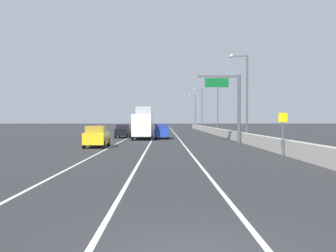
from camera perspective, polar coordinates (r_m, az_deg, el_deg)
ground_plane at (r=70.65m, az=-0.27°, el=-1.04°), size 320.00×320.00×0.00m
lane_stripe_left at (r=61.85m, az=-5.31°, el=-1.34°), size 0.16×130.00×0.00m
lane_stripe_center at (r=61.67m, az=-2.07°, el=-1.34°), size 0.16×130.00×0.00m
lane_stripe_right at (r=61.68m, az=1.19°, el=-1.34°), size 0.16×130.00×0.00m
jersey_barrier_right at (r=47.48m, az=10.08°, el=-1.41°), size 0.60×120.00×1.10m
overhead_sign_gantry at (r=39.76m, az=10.25°, el=4.15°), size 4.68×0.36×7.50m
speed_advisory_sign at (r=25.03m, az=17.89°, el=-0.84°), size 0.60×0.11×3.00m
lamp_post_right_second at (r=42.18m, az=12.20°, el=5.43°), size 2.14×0.44×10.11m
lamp_post_right_third at (r=64.75m, az=7.74°, el=3.90°), size 2.14×0.44×10.11m
lamp_post_right_fourth at (r=87.47m, az=5.28°, el=3.16°), size 2.14×0.44×10.11m
lamp_post_right_fifth at (r=110.36m, az=4.27°, el=2.72°), size 2.14×0.44×10.11m
car_yellow_0 at (r=33.40m, az=-11.36°, el=-1.68°), size 1.99×4.05×1.98m
car_black_1 at (r=50.43m, az=-7.23°, el=-0.82°), size 1.91×4.34×1.87m
car_blue_2 at (r=47.45m, az=-1.02°, el=-0.86°), size 1.96×4.81×1.97m
box_truck at (r=47.26m, az=-4.04°, el=0.33°), size 2.56×8.89×4.33m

